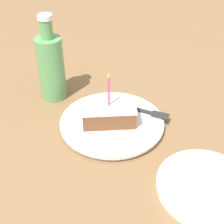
{
  "coord_description": "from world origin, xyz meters",
  "views": [
    {
      "loc": [
        -0.62,
        0.03,
        0.51
      ],
      "look_at": [
        0.01,
        -0.01,
        0.04
      ],
      "focal_mm": 50.0,
      "sensor_mm": 36.0,
      "label": 1
    }
  ],
  "objects": [
    {
      "name": "cake_slice",
      "position": [
        -0.0,
        -0.01,
        0.05
      ],
      "size": [
        0.07,
        0.13,
        0.14
      ],
      "color": "brown",
      "rests_on": "plate"
    },
    {
      "name": "plate",
      "position": [
        0.01,
        -0.01,
        0.01
      ],
      "size": [
        0.27,
        0.27,
        0.02
      ],
      "color": "white",
      "rests_on": "ground_plane"
    },
    {
      "name": "ground_plane",
      "position": [
        0.0,
        0.0,
        -0.02
      ],
      "size": [
        2.4,
        2.4,
        0.04
      ],
      "color": "brown",
      "rests_on": "ground"
    },
    {
      "name": "side_plate",
      "position": [
        -0.21,
        -0.19,
        0.01
      ],
      "size": [
        0.2,
        0.2,
        0.02
      ],
      "color": "white",
      "rests_on": "ground_plane"
    },
    {
      "name": "fork",
      "position": [
        0.04,
        -0.09,
        0.02
      ],
      "size": [
        0.1,
        0.16,
        0.0
      ],
      "color": "#262626",
      "rests_on": "plate"
    },
    {
      "name": "bottle",
      "position": [
        0.16,
        0.14,
        0.1
      ],
      "size": [
        0.07,
        0.07,
        0.24
      ],
      "color": "#599959",
      "rests_on": "ground_plane"
    }
  ]
}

